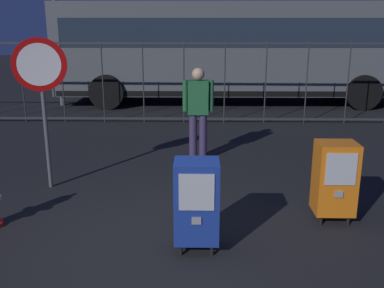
{
  "coord_description": "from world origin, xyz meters",
  "views": [
    {
      "loc": [
        0.4,
        -4.28,
        2.42
      ],
      "look_at": [
        0.3,
        1.2,
        0.9
      ],
      "focal_mm": 41.0,
      "sensor_mm": 36.0,
      "label": 1
    }
  ],
  "objects_px": {
    "newspaper_box_primary": "(197,201)",
    "stop_sign": "(41,82)",
    "newspaper_box_secondary": "(335,178)",
    "pedestrian": "(198,109)",
    "bus_near": "(232,47)"
  },
  "relations": [
    {
      "from": "stop_sign",
      "to": "pedestrian",
      "type": "xyz_separation_m",
      "value": [
        2.24,
        1.43,
        -0.65
      ]
    },
    {
      "from": "newspaper_box_primary",
      "to": "bus_near",
      "type": "bearing_deg",
      "value": 83.89
    },
    {
      "from": "newspaper_box_primary",
      "to": "pedestrian",
      "type": "relative_size",
      "value": 0.61
    },
    {
      "from": "newspaper_box_primary",
      "to": "newspaper_box_secondary",
      "type": "height_order",
      "value": "same"
    },
    {
      "from": "newspaper_box_secondary",
      "to": "bus_near",
      "type": "xyz_separation_m",
      "value": [
        -0.7,
        8.62,
        1.14
      ]
    },
    {
      "from": "pedestrian",
      "to": "bus_near",
      "type": "height_order",
      "value": "bus_near"
    },
    {
      "from": "bus_near",
      "to": "newspaper_box_primary",
      "type": "bearing_deg",
      "value": -96.46
    },
    {
      "from": "newspaper_box_primary",
      "to": "stop_sign",
      "type": "bearing_deg",
      "value": 140.49
    },
    {
      "from": "newspaper_box_primary",
      "to": "bus_near",
      "type": "relative_size",
      "value": 0.1
    },
    {
      "from": "newspaper_box_primary",
      "to": "bus_near",
      "type": "distance_m",
      "value": 9.5
    },
    {
      "from": "newspaper_box_primary",
      "to": "stop_sign",
      "type": "relative_size",
      "value": 0.46
    },
    {
      "from": "newspaper_box_primary",
      "to": "newspaper_box_secondary",
      "type": "bearing_deg",
      "value": 24.06
    },
    {
      "from": "newspaper_box_secondary",
      "to": "pedestrian",
      "type": "relative_size",
      "value": 0.61
    },
    {
      "from": "newspaper_box_primary",
      "to": "pedestrian",
      "type": "xyz_separation_m",
      "value": [
        -0.0,
        3.28,
        0.38
      ]
    },
    {
      "from": "newspaper_box_secondary",
      "to": "stop_sign",
      "type": "relative_size",
      "value": 0.46
    }
  ]
}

